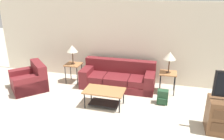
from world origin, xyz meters
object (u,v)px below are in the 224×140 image
(table_lamp_right, at_px, (170,56))
(table_lamp_left, at_px, (72,49))
(coffee_table, at_px, (104,94))
(side_table_left, at_px, (73,66))
(armchair, at_px, (30,80))
(couch, at_px, (118,78))
(side_table_right, at_px, (168,75))
(backpack, at_px, (163,97))

(table_lamp_right, bearing_deg, table_lamp_left, 180.00)
(coffee_table, relative_size, side_table_left, 1.65)
(table_lamp_left, bearing_deg, armchair, -142.70)
(coffee_table, bearing_deg, side_table_left, 138.85)
(coffee_table, xyz_separation_m, table_lamp_left, (-1.43, 1.25, 0.80))
(couch, bearing_deg, side_table_left, -179.44)
(armchair, distance_m, table_lamp_right, 4.26)
(couch, xyz_separation_m, coffee_table, (-0.07, -1.26, 0.04))
(side_table_right, xyz_separation_m, table_lamp_right, (0.00, -0.00, 0.58))
(armchair, bearing_deg, couch, 18.06)
(side_table_left, distance_m, table_lamp_right, 3.06)
(side_table_right, bearing_deg, table_lamp_left, -180.00)
(couch, height_order, backpack, couch)
(backpack, bearing_deg, coffee_table, -160.77)
(coffee_table, relative_size, side_table_right, 1.65)
(side_table_right, bearing_deg, table_lamp_right, -90.00)
(armchair, height_order, side_table_right, armchair)
(armchair, distance_m, side_table_left, 1.40)
(table_lamp_left, height_order, backpack, table_lamp_left)
(couch, relative_size, table_lamp_right, 3.63)
(armchair, distance_m, coffee_table, 2.55)
(couch, relative_size, table_lamp_left, 3.63)
(table_lamp_left, bearing_deg, coffee_table, -41.15)
(coffee_table, height_order, side_table_left, side_table_left)
(coffee_table, distance_m, table_lamp_right, 2.16)
(armchair, relative_size, side_table_right, 2.22)
(table_lamp_right, bearing_deg, couch, 179.44)
(couch, height_order, armchair, couch)
(coffee_table, xyz_separation_m, table_lamp_right, (1.57, 1.25, 0.80))
(side_table_right, height_order, table_lamp_left, table_lamp_left)
(side_table_left, xyz_separation_m, table_lamp_left, (0.00, -0.00, 0.58))
(table_lamp_left, relative_size, backpack, 1.58)
(couch, xyz_separation_m, table_lamp_right, (1.50, -0.01, 0.84))
(side_table_left, relative_size, backpack, 1.61)
(couch, distance_m, coffee_table, 1.27)
(table_lamp_right, bearing_deg, side_table_right, 90.00)
(armchair, bearing_deg, side_table_left, 37.30)
(side_table_right, xyz_separation_m, table_lamp_left, (-3.00, -0.00, 0.58))
(armchair, relative_size, table_lamp_left, 2.25)
(side_table_right, distance_m, table_lamp_left, 3.06)
(couch, distance_m, table_lamp_right, 1.72)
(backpack, bearing_deg, side_table_left, 165.81)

